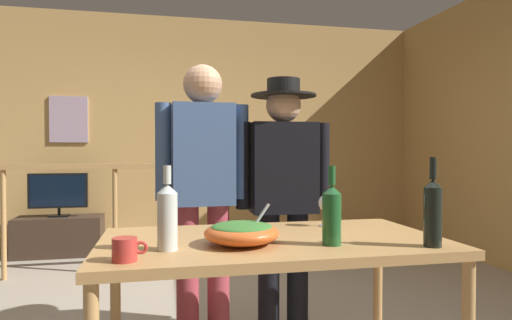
{
  "coord_description": "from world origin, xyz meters",
  "views": [
    {
      "loc": [
        -0.35,
        -2.65,
        1.14
      ],
      "look_at": [
        0.13,
        -0.43,
        1.09
      ],
      "focal_mm": 30.85,
      "sensor_mm": 36.0,
      "label": 1
    }
  ],
  "objects_px": {
    "wine_bottle_clear": "(167,215)",
    "person_standing_left": "(203,181)",
    "wine_glass": "(326,204)",
    "mug_red": "(125,249)",
    "framed_picture": "(69,119)",
    "serving_table": "(272,253)",
    "wine_bottle_dark": "(433,211)",
    "stair_railing": "(181,196)",
    "tv_console": "(59,236)",
    "salad_bowl": "(242,232)",
    "person_standing_right": "(283,186)",
    "wine_bottle_green": "(332,213)",
    "flat_screen_tv": "(58,191)"
  },
  "relations": [
    {
      "from": "framed_picture",
      "to": "person_standing_left",
      "type": "bearing_deg",
      "value": -65.72
    },
    {
      "from": "stair_railing",
      "to": "person_standing_right",
      "type": "height_order",
      "value": "person_standing_right"
    },
    {
      "from": "wine_bottle_dark",
      "to": "wine_bottle_clear",
      "type": "xyz_separation_m",
      "value": [
        -1.04,
        0.16,
        -0.01
      ]
    },
    {
      "from": "wine_bottle_clear",
      "to": "framed_picture",
      "type": "bearing_deg",
      "value": 106.22
    },
    {
      "from": "serving_table",
      "to": "tv_console",
      "type": "bearing_deg",
      "value": 115.92
    },
    {
      "from": "wine_bottle_dark",
      "to": "person_standing_right",
      "type": "height_order",
      "value": "person_standing_right"
    },
    {
      "from": "framed_picture",
      "to": "serving_table",
      "type": "bearing_deg",
      "value": -66.65
    },
    {
      "from": "person_standing_left",
      "to": "mug_red",
      "type": "bearing_deg",
      "value": 68.15
    },
    {
      "from": "wine_glass",
      "to": "person_standing_left",
      "type": "height_order",
      "value": "person_standing_left"
    },
    {
      "from": "stair_railing",
      "to": "salad_bowl",
      "type": "height_order",
      "value": "stair_railing"
    },
    {
      "from": "wine_bottle_green",
      "to": "person_standing_right",
      "type": "height_order",
      "value": "person_standing_right"
    },
    {
      "from": "serving_table",
      "to": "salad_bowl",
      "type": "relative_size",
      "value": 4.81
    },
    {
      "from": "stair_railing",
      "to": "wine_bottle_clear",
      "type": "relative_size",
      "value": 11.72
    },
    {
      "from": "person_standing_right",
      "to": "wine_bottle_clear",
      "type": "bearing_deg",
      "value": 51.93
    },
    {
      "from": "tv_console",
      "to": "wine_glass",
      "type": "xyz_separation_m",
      "value": [
        1.92,
        -3.01,
        0.65
      ]
    },
    {
      "from": "serving_table",
      "to": "person_standing_left",
      "type": "relative_size",
      "value": 0.91
    },
    {
      "from": "flat_screen_tv",
      "to": "serving_table",
      "type": "xyz_separation_m",
      "value": [
        1.58,
        -3.22,
        -0.02
      ]
    },
    {
      "from": "flat_screen_tv",
      "to": "person_standing_left",
      "type": "height_order",
      "value": "person_standing_left"
    },
    {
      "from": "tv_console",
      "to": "serving_table",
      "type": "xyz_separation_m",
      "value": [
        1.58,
        -3.25,
        0.47
      ]
    },
    {
      "from": "tv_console",
      "to": "person_standing_left",
      "type": "xyz_separation_m",
      "value": [
        1.34,
        -2.56,
        0.75
      ]
    },
    {
      "from": "wine_bottle_dark",
      "to": "person_standing_left",
      "type": "relative_size",
      "value": 0.22
    },
    {
      "from": "stair_railing",
      "to": "wine_glass",
      "type": "relative_size",
      "value": 23.78
    },
    {
      "from": "serving_table",
      "to": "mug_red",
      "type": "height_order",
      "value": "mug_red"
    },
    {
      "from": "framed_picture",
      "to": "wine_bottle_green",
      "type": "distance_m",
      "value": 4.16
    },
    {
      "from": "serving_table",
      "to": "wine_bottle_clear",
      "type": "height_order",
      "value": "wine_bottle_clear"
    },
    {
      "from": "person_standing_right",
      "to": "stair_railing",
      "type": "bearing_deg",
      "value": -70.08
    },
    {
      "from": "salad_bowl",
      "to": "wine_glass",
      "type": "relative_size",
      "value": 1.91
    },
    {
      "from": "serving_table",
      "to": "person_standing_right",
      "type": "xyz_separation_m",
      "value": [
        0.24,
        0.69,
        0.24
      ]
    },
    {
      "from": "wine_bottle_clear",
      "to": "wine_glass",
      "type": "bearing_deg",
      "value": 25.79
    },
    {
      "from": "wine_bottle_clear",
      "to": "person_standing_right",
      "type": "height_order",
      "value": "person_standing_right"
    },
    {
      "from": "tv_console",
      "to": "serving_table",
      "type": "height_order",
      "value": "serving_table"
    },
    {
      "from": "framed_picture",
      "to": "person_standing_right",
      "type": "relative_size",
      "value": 0.34
    },
    {
      "from": "serving_table",
      "to": "stair_railing",
      "type": "bearing_deg",
      "value": 97.35
    },
    {
      "from": "framed_picture",
      "to": "salad_bowl",
      "type": "relative_size",
      "value": 1.72
    },
    {
      "from": "serving_table",
      "to": "salad_bowl",
      "type": "height_order",
      "value": "salad_bowl"
    },
    {
      "from": "wine_glass",
      "to": "mug_red",
      "type": "height_order",
      "value": "wine_glass"
    },
    {
      "from": "stair_railing",
      "to": "mug_red",
      "type": "distance_m",
      "value": 2.67
    },
    {
      "from": "serving_table",
      "to": "salad_bowl",
      "type": "bearing_deg",
      "value": -145.75
    },
    {
      "from": "salad_bowl",
      "to": "person_standing_left",
      "type": "xyz_separation_m",
      "value": [
        -0.09,
        0.8,
        0.16
      ]
    },
    {
      "from": "flat_screen_tv",
      "to": "salad_bowl",
      "type": "height_order",
      "value": "salad_bowl"
    },
    {
      "from": "stair_railing",
      "to": "wine_bottle_green",
      "type": "distance_m",
      "value": 2.61
    },
    {
      "from": "salad_bowl",
      "to": "person_standing_right",
      "type": "height_order",
      "value": "person_standing_right"
    },
    {
      "from": "tv_console",
      "to": "person_standing_left",
      "type": "distance_m",
      "value": 2.98
    },
    {
      "from": "serving_table",
      "to": "wine_bottle_dark",
      "type": "relative_size",
      "value": 4.13
    },
    {
      "from": "serving_table",
      "to": "wine_bottle_green",
      "type": "bearing_deg",
      "value": -43.53
    },
    {
      "from": "wine_bottle_clear",
      "to": "person_standing_left",
      "type": "height_order",
      "value": "person_standing_left"
    },
    {
      "from": "serving_table",
      "to": "wine_bottle_clear",
      "type": "distance_m",
      "value": 0.52
    },
    {
      "from": "wine_bottle_clear",
      "to": "person_standing_left",
      "type": "xyz_separation_m",
      "value": [
        0.21,
        0.84,
        0.07
      ]
    },
    {
      "from": "framed_picture",
      "to": "wine_glass",
      "type": "bearing_deg",
      "value": -60.45
    },
    {
      "from": "salad_bowl",
      "to": "flat_screen_tv",
      "type": "bearing_deg",
      "value": 113.16
    }
  ]
}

